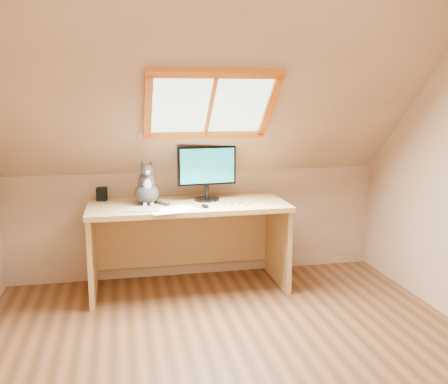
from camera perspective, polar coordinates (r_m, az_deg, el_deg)
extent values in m
plane|color=brown|center=(3.36, 1.94, -19.22)|extent=(3.50, 3.50, 0.00)
cube|color=tan|center=(1.37, 20.25, -10.16)|extent=(3.50, 0.02, 2.40)
cube|color=tan|center=(4.78, -3.02, -3.58)|extent=(3.50, 0.02, 1.00)
cube|color=tan|center=(3.87, -1.40, 11.06)|extent=(3.50, 1.56, 1.41)
cube|color=#B2E0CC|center=(3.94, -1.60, 10.03)|extent=(0.90, 0.53, 0.48)
cube|color=orange|center=(3.94, -1.60, 10.03)|extent=(1.02, 0.64, 0.59)
cube|color=tan|center=(4.34, -4.15, -1.53)|extent=(1.71, 0.75, 0.04)
cube|color=tan|center=(4.41, -14.84, -6.91)|extent=(0.04, 0.67, 0.74)
cube|color=tan|center=(4.62, 6.17, -5.82)|extent=(0.04, 0.67, 0.74)
cube|color=tan|center=(4.77, -4.65, -5.27)|extent=(1.61, 0.03, 0.52)
cylinder|color=black|center=(4.44, -1.97, -0.83)|extent=(0.22, 0.22, 0.02)
cylinder|color=black|center=(4.42, -1.97, 0.06)|extent=(0.04, 0.04, 0.12)
cube|color=black|center=(4.39, -1.99, 3.04)|extent=(0.53, 0.09, 0.34)
cube|color=blue|center=(4.36, -1.90, 3.00)|extent=(0.48, 0.06, 0.30)
ellipsoid|color=#423D3A|center=(4.32, -8.84, -0.18)|extent=(0.23, 0.27, 0.18)
ellipsoid|color=#423D3A|center=(4.29, -8.85, 1.16)|extent=(0.15, 0.15, 0.20)
ellipsoid|color=silver|center=(4.23, -8.74, 0.77)|extent=(0.07, 0.04, 0.11)
ellipsoid|color=#423D3A|center=(4.23, -8.82, 2.54)|extent=(0.12, 0.10, 0.10)
sphere|color=silver|center=(4.18, -8.74, 2.22)|extent=(0.04, 0.04, 0.04)
cone|color=#423D3A|center=(4.24, -9.33, 3.22)|extent=(0.05, 0.05, 0.06)
cone|color=#423D3A|center=(4.24, -8.42, 3.26)|extent=(0.05, 0.05, 0.06)
cube|color=black|center=(4.54, -13.79, -0.23)|extent=(0.10, 0.10, 0.12)
cube|color=#B2B2B7|center=(4.11, -9.11, -1.95)|extent=(0.29, 0.23, 0.01)
ellipsoid|color=black|center=(4.14, -2.19, -1.60)|extent=(0.08, 0.10, 0.03)
cube|color=white|center=(4.07, -5.88, -2.07)|extent=(0.33, 0.27, 0.00)
cube|color=white|center=(4.06, -5.88, -2.05)|extent=(0.32, 0.24, 0.00)
cube|color=white|center=(4.06, -5.88, -2.03)|extent=(0.35, 0.30, 0.00)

